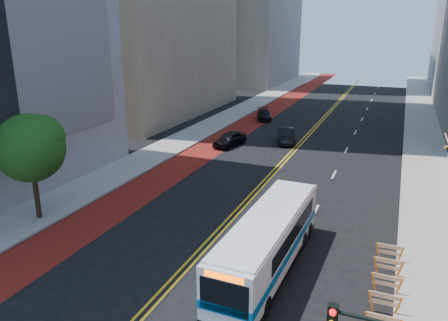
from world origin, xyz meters
TOP-DOWN VIEW (x-y plane):
  - ground at (0.00, 0.00)m, footprint 160.00×160.00m
  - sidewalk_left at (-12.00, 30.00)m, footprint 4.00×140.00m
  - sidewalk_right at (12.00, 30.00)m, footprint 4.00×140.00m
  - bus_lane_paint at (-8.10, 30.00)m, footprint 3.60×140.00m
  - center_line_inner at (-0.18, 30.00)m, footprint 0.14×140.00m
  - center_line_outer at (0.18, 30.00)m, footprint 0.14×140.00m
  - lane_dashes at (4.80, 38.00)m, footprint 0.14×98.20m
  - construction_barriers at (9.60, 3.42)m, footprint 1.42×10.91m
  - street_tree at (-11.24, 6.04)m, footprint 4.20×4.20m
  - transit_bus at (3.92, 5.83)m, footprint 2.68×10.97m
  - car_a at (-6.49, 27.02)m, footprint 2.61×4.63m
  - car_b at (-1.50, 30.49)m, footprint 3.01×4.86m
  - car_c at (-7.08, 40.82)m, footprint 3.16×4.78m

SIDE VIEW (x-z plane):
  - ground at x=0.00m, z-range 0.00..0.00m
  - center_line_inner at x=-0.18m, z-range 0.00..0.01m
  - center_line_outer at x=0.18m, z-range 0.00..0.01m
  - bus_lane_paint at x=-8.10m, z-range 0.00..0.01m
  - lane_dashes at x=4.80m, z-range 0.00..0.01m
  - sidewalk_left at x=-12.00m, z-range 0.00..0.15m
  - sidewalk_right at x=12.00m, z-range 0.00..0.15m
  - car_c at x=-7.08m, z-range 0.00..1.29m
  - construction_barriers at x=9.60m, z-range 0.17..1.18m
  - car_a at x=-6.49m, z-range 0.00..1.49m
  - car_b at x=-1.50m, z-range 0.00..1.51m
  - transit_bus at x=3.92m, z-range 0.07..3.07m
  - street_tree at x=-11.24m, z-range 1.56..8.26m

